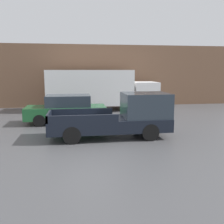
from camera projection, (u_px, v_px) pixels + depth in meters
The scene contains 5 objects.
ground_plane at pixel (90, 140), 11.43m from camera, with size 60.00×60.00×0.00m, color #4C4C4F.
building_wall at pixel (81, 76), 21.72m from camera, with size 28.00×0.15×5.37m.
pickup_truck at pixel (122, 117), 11.93m from camera, with size 5.69×1.99×2.11m.
car at pixel (67, 109), 15.14m from camera, with size 4.77×1.90×1.69m.
delivery_truck at pixel (98, 89), 19.87m from camera, with size 8.77×2.56×3.19m.
Camera 1 is at (-0.65, -11.08, 3.19)m, focal length 40.00 mm.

